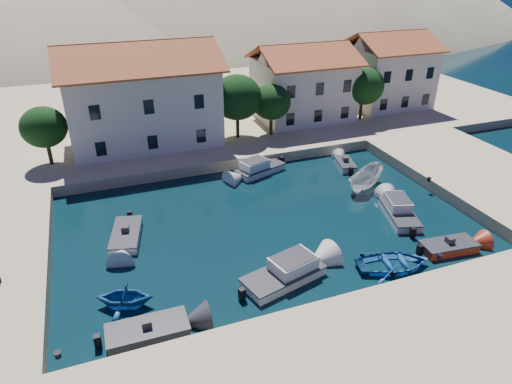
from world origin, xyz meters
TOP-DOWN VIEW (x-y plane):
  - ground at (0.00, 0.00)m, footprint 400.00×400.00m
  - quay_east at (20.50, 10.00)m, footprint 11.00×20.00m
  - quay_north at (2.00, 38.00)m, footprint 80.00×36.00m
  - hills at (20.64, 123.62)m, footprint 254.00×176.00m
  - building_left at (-6.00, 28.00)m, footprint 14.70×9.45m
  - building_mid at (12.00, 29.00)m, footprint 10.50×8.40m
  - building_right at (24.00, 30.00)m, footprint 9.45×8.40m
  - trees at (4.51, 25.46)m, footprint 37.30×5.30m
  - bollards at (2.80, 3.87)m, footprint 29.36×9.56m
  - motorboat_grey_sw at (-10.03, 1.78)m, footprint 4.33×1.98m
  - cabin_cruiser_south at (-1.48, 3.45)m, footprint 5.65×3.51m
  - rowboat_south at (5.63, 2.14)m, footprint 5.41×4.37m
  - motorboat_red_se at (10.32, 2.43)m, footprint 3.94×2.07m
  - cabin_cruiser_east at (9.83, 7.22)m, footprint 3.16×5.00m
  - boat_east at (10.14, 12.50)m, footprint 4.99×3.86m
  - motorboat_white_ne at (10.74, 16.81)m, footprint 2.12×3.31m
  - rowboat_west at (-10.89, 4.55)m, footprint 3.97×3.70m
  - motorboat_white_west at (-10.03, 11.62)m, footprint 2.83×4.62m
  - cabin_cruiser_north at (2.79, 18.57)m, footprint 5.07×3.42m

SIDE VIEW (x-z plane):
  - hills at x=20.64m, z-range -72.90..26.10m
  - ground at x=0.00m, z-range 0.00..0.00m
  - rowboat_south at x=5.63m, z-range -0.50..0.50m
  - boat_east at x=10.14m, z-range -0.91..0.91m
  - rowboat_west at x=-10.89m, z-range -0.85..0.85m
  - motorboat_white_west at x=-10.03m, z-range -0.33..0.92m
  - motorboat_grey_sw at x=-10.03m, z-range -0.33..0.92m
  - motorboat_red_se at x=10.32m, z-range -0.33..0.92m
  - motorboat_white_ne at x=10.74m, z-range -0.33..0.92m
  - cabin_cruiser_south at x=-1.48m, z-range -0.32..1.28m
  - cabin_cruiser_north at x=2.79m, z-range -0.32..1.28m
  - cabin_cruiser_east at x=9.83m, z-range -0.32..1.28m
  - quay_east at x=20.50m, z-range 0.00..1.00m
  - quay_north at x=2.00m, z-range 0.00..1.00m
  - bollards at x=2.80m, z-range 1.00..1.30m
  - trees at x=4.51m, z-range 1.61..8.06m
  - building_mid at x=12.00m, z-range 1.07..9.37m
  - building_right at x=24.00m, z-range 1.07..9.87m
  - building_left at x=-6.00m, z-range 1.09..10.79m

